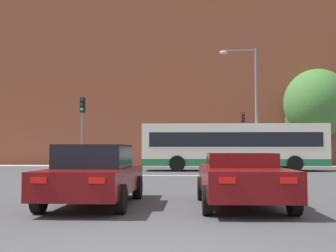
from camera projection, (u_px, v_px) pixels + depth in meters
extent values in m
cube|color=silver|center=(178.00, 175.00, 22.17)|extent=(7.25, 0.30, 0.01)
cube|color=#A09B91|center=(180.00, 166.00, 35.04)|extent=(68.06, 2.50, 0.01)
cube|color=brown|center=(183.00, 67.00, 44.13)|extent=(46.13, 12.04, 19.95)
cube|color=#600C0F|center=(95.00, 180.00, 10.45)|extent=(1.93, 4.58, 0.61)
cube|color=black|center=(95.00, 156.00, 10.44)|extent=(1.63, 2.07, 0.57)
cylinder|color=black|center=(75.00, 187.00, 11.89)|extent=(0.23, 0.64, 0.64)
cylinder|color=black|center=(138.00, 187.00, 11.79)|extent=(0.23, 0.64, 0.64)
cylinder|color=black|center=(39.00, 199.00, 9.08)|extent=(0.23, 0.64, 0.64)
cylinder|color=black|center=(120.00, 199.00, 8.98)|extent=(0.23, 0.64, 0.64)
cube|color=red|center=(39.00, 180.00, 8.21)|extent=(0.32, 0.06, 0.12)
cube|color=red|center=(97.00, 181.00, 8.14)|extent=(0.32, 0.06, 0.12)
cube|color=#600C0F|center=(242.00, 180.00, 10.14)|extent=(1.91, 4.32, 0.63)
cube|color=#600C0F|center=(241.00, 160.00, 10.27)|extent=(1.62, 1.30, 0.34)
cylinder|color=black|center=(202.00, 188.00, 11.49)|extent=(0.22, 0.64, 0.64)
cylinder|color=black|center=(268.00, 188.00, 11.43)|extent=(0.22, 0.64, 0.64)
cylinder|color=black|center=(208.00, 200.00, 8.82)|extent=(0.22, 0.64, 0.64)
cylinder|color=black|center=(294.00, 200.00, 8.76)|extent=(0.22, 0.64, 0.64)
cube|color=red|center=(227.00, 180.00, 8.00)|extent=(0.32, 0.05, 0.12)
cube|color=red|center=(289.00, 180.00, 7.96)|extent=(0.32, 0.05, 0.12)
cube|color=silver|center=(233.00, 145.00, 27.16)|extent=(11.61, 2.55, 2.64)
cube|color=#1E7042|center=(233.00, 162.00, 27.10)|extent=(11.63, 2.57, 0.44)
cube|color=black|center=(233.00, 140.00, 27.18)|extent=(10.68, 2.58, 0.90)
cylinder|color=black|center=(177.00, 164.00, 26.02)|extent=(1.00, 0.28, 1.00)
cylinder|color=black|center=(178.00, 162.00, 28.46)|extent=(1.00, 0.28, 1.00)
cylinder|color=black|center=(295.00, 164.00, 25.73)|extent=(1.00, 0.28, 1.00)
cylinder|color=black|center=(285.00, 163.00, 28.18)|extent=(1.00, 0.28, 1.00)
cylinder|color=slate|center=(82.00, 144.00, 22.70)|extent=(0.12, 0.12, 3.39)
cube|color=black|center=(83.00, 105.00, 22.82)|extent=(0.26, 0.20, 0.80)
sphere|color=black|center=(82.00, 100.00, 22.71)|extent=(0.17, 0.17, 0.17)
sphere|color=black|center=(82.00, 105.00, 22.69)|extent=(0.17, 0.17, 0.17)
sphere|color=#1ED14C|center=(82.00, 109.00, 22.68)|extent=(0.17, 0.17, 0.17)
cylinder|color=slate|center=(243.00, 144.00, 34.19)|extent=(0.12, 0.12, 3.60)
cube|color=black|center=(243.00, 117.00, 34.31)|extent=(0.26, 0.20, 0.80)
sphere|color=red|center=(243.00, 114.00, 34.20)|extent=(0.17, 0.17, 0.17)
sphere|color=black|center=(243.00, 117.00, 34.18)|extent=(0.17, 0.17, 0.17)
sphere|color=black|center=(243.00, 120.00, 34.17)|extent=(0.17, 0.17, 0.17)
cylinder|color=slate|center=(256.00, 109.00, 26.43)|extent=(0.16, 0.16, 7.79)
cylinder|color=slate|center=(240.00, 51.00, 26.67)|extent=(2.04, 0.10, 0.10)
ellipsoid|color=#B2B2B7|center=(223.00, 52.00, 26.71)|extent=(0.50, 0.36, 0.22)
cylinder|color=#333851|center=(88.00, 161.00, 36.13)|extent=(0.13, 0.13, 0.85)
cylinder|color=#333851|center=(88.00, 160.00, 36.30)|extent=(0.13, 0.13, 0.85)
cube|color=#232328|center=(88.00, 152.00, 36.26)|extent=(0.24, 0.41, 0.67)
sphere|color=tan|center=(88.00, 146.00, 36.28)|extent=(0.25, 0.25, 0.25)
cylinder|color=black|center=(231.00, 161.00, 34.73)|extent=(0.13, 0.13, 0.77)
cylinder|color=black|center=(233.00, 161.00, 34.59)|extent=(0.13, 0.13, 0.77)
cube|color=#B21E23|center=(232.00, 153.00, 34.70)|extent=(0.42, 0.45, 0.61)
sphere|color=tan|center=(232.00, 148.00, 34.73)|extent=(0.23, 0.23, 0.23)
cylinder|color=black|center=(250.00, 161.00, 34.99)|extent=(0.13, 0.13, 0.81)
cylinder|color=black|center=(251.00, 161.00, 34.85)|extent=(0.13, 0.13, 0.81)
cube|color=olive|center=(250.00, 152.00, 34.96)|extent=(0.43, 0.45, 0.64)
sphere|color=tan|center=(250.00, 147.00, 34.99)|extent=(0.24, 0.24, 0.24)
cylinder|color=#4C3823|center=(306.00, 152.00, 37.35)|extent=(0.36, 0.36, 2.36)
ellipsoid|color=#33662D|center=(305.00, 121.00, 37.50)|extent=(3.65, 3.65, 3.84)
cylinder|color=#4C3823|center=(318.00, 148.00, 36.43)|extent=(0.36, 0.36, 2.95)
ellipsoid|color=#3D7033|center=(317.00, 103.00, 36.65)|extent=(5.73, 5.73, 6.01)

